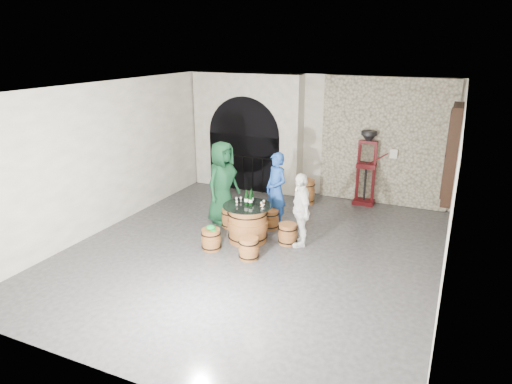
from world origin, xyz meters
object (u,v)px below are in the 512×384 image
at_px(barrel_stool_near_right, 249,248).
at_px(wine_bottle_left, 246,199).
at_px(person_white, 301,210).
at_px(barrel_stool_right, 288,234).
at_px(barrel_stool_far, 270,219).
at_px(wine_bottle_center, 250,199).
at_px(barrel_stool_left, 230,218).
at_px(barrel_stool_near_left, 211,239).
at_px(side_barrel, 306,192).
at_px(corking_press, 367,162).
at_px(person_green, 223,182).
at_px(person_blue, 276,190).
at_px(wine_bottle_right, 252,197).
at_px(barrel_table, 248,223).

xyz_separation_m(barrel_stool_near_right, wine_bottle_left, (-0.42, 0.78, 0.70)).
bearing_deg(wine_bottle_left, person_white, 11.98).
bearing_deg(barrel_stool_right, barrel_stool_far, 136.20).
bearing_deg(barrel_stool_right, wine_bottle_center, -166.25).
distance_m(barrel_stool_left, wine_bottle_center, 1.13).
xyz_separation_m(barrel_stool_right, wine_bottle_center, (-0.76, -0.19, 0.70)).
xyz_separation_m(barrel_stool_near_left, side_barrel, (0.86, 3.42, 0.10)).
relative_size(wine_bottle_left, corking_press, 0.17).
bearing_deg(wine_bottle_center, barrel_stool_near_left, -127.84).
height_order(person_white, wine_bottle_center, person_white).
bearing_deg(person_green, barrel_stool_left, -114.50).
bearing_deg(wine_bottle_left, person_green, 142.73).
bearing_deg(wine_bottle_center, side_barrel, 83.51).
xyz_separation_m(wine_bottle_left, wine_bottle_center, (0.10, -0.01, 0.00)).
distance_m(person_blue, wine_bottle_left, 1.05).
relative_size(barrel_stool_near_left, wine_bottle_left, 1.33).
xyz_separation_m(barrel_stool_left, barrel_stool_far, (0.84, 0.31, 0.00)).
bearing_deg(corking_press, person_green, -137.20).
xyz_separation_m(barrel_stool_right, barrel_stool_near_left, (-1.30, -0.89, 0.00)).
distance_m(barrel_stool_far, wine_bottle_left, 1.08).
distance_m(wine_bottle_right, side_barrel, 2.67).
relative_size(barrel_stool_near_right, side_barrel, 0.69).
relative_size(barrel_table, person_green, 0.54).
height_order(barrel_stool_left, wine_bottle_center, wine_bottle_center).
distance_m(person_blue, side_barrel, 1.78).
bearing_deg(person_white, wine_bottle_right, -118.20).
bearing_deg(barrel_table, wine_bottle_center, 17.79).
bearing_deg(wine_bottle_center, barrel_table, -162.21).
height_order(barrel_stool_right, wine_bottle_center, wine_bottle_center).
height_order(barrel_stool_near_left, person_blue, person_blue).
bearing_deg(person_white, wine_bottle_left, -112.35).
height_order(barrel_stool_far, person_blue, person_blue).
bearing_deg(side_barrel, barrel_stool_right, -79.96).
xyz_separation_m(barrel_table, barrel_stool_near_left, (-0.49, -0.69, -0.18)).
bearing_deg(barrel_stool_far, barrel_table, -101.64).
distance_m(barrel_stool_left, barrel_stool_far, 0.90).
height_order(barrel_stool_far, barrel_stool_near_left, same).
distance_m(person_green, wine_bottle_left, 1.18).
height_order(barrel_table, barrel_stool_far, barrel_table).
xyz_separation_m(barrel_stool_far, wine_bottle_left, (-0.21, -0.79, 0.70)).
bearing_deg(person_green, barrel_stool_near_right, -125.00).
relative_size(barrel_stool_right, wine_bottle_center, 1.33).
bearing_deg(barrel_stool_left, wine_bottle_left, -37.28).
distance_m(barrel_table, barrel_stool_far, 0.86).
distance_m(barrel_table, wine_bottle_right, 0.55).
bearing_deg(person_blue, barrel_stool_near_left, -79.54).
bearing_deg(barrel_table, person_green, 142.74).
bearing_deg(corking_press, barrel_table, -118.33).
height_order(person_green, side_barrel, person_green).
bearing_deg(wine_bottle_right, barrel_stool_far, 77.83).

